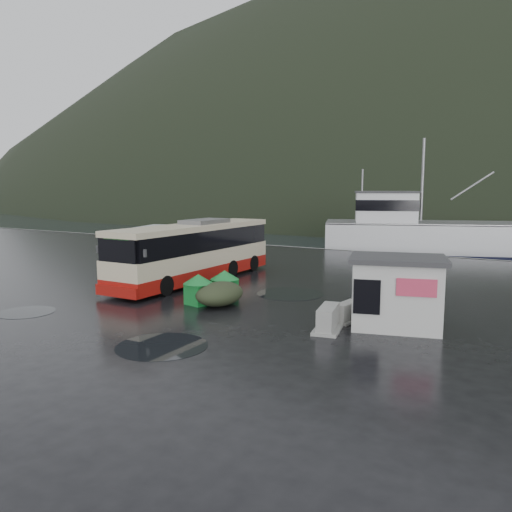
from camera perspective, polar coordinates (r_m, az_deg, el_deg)
The scene contains 14 objects.
ground at distance 23.44m, azimuth -7.60°, elevation -4.51°, with size 160.00×160.00×0.00m, color black.
harbor_water at distance 128.90m, azimuth 24.12°, elevation 4.84°, with size 300.00×180.00×0.02m, color black.
quay_edge at distance 40.87m, azimuth 9.88°, elevation 0.66°, with size 160.00×0.60×1.50m, color #999993.
coach_bus at distance 27.19m, azimuth -6.95°, elevation -2.80°, with size 2.93×11.62×3.28m, color beige, non-canonical shape.
white_van at distance 28.42m, azimuth -12.11°, elevation -2.46°, with size 2.29×6.68×2.80m, color silver, non-canonical shape.
waste_bin_left at distance 22.62m, azimuth -3.58°, elevation -4.90°, with size 0.94×0.94×1.30m, color #167D30, non-canonical shape.
waste_bin_right at distance 21.68m, azimuth -6.57°, elevation -5.49°, with size 0.94×0.94×1.31m, color #167D30, non-canonical shape.
dome_tent at distance 21.43m, azimuth -4.17°, elevation -5.62°, with size 1.80×2.52×0.99m, color #2E3721, non-canonical shape.
ticket_kiosk at distance 18.74m, azimuth 15.64°, elevation -7.84°, with size 3.28×2.49×2.56m, color silver, non-canonical shape.
jersey_barrier_a at distance 19.40m, azimuth 15.59°, elevation -7.31°, with size 0.74×1.48×0.74m, color #999993, non-canonical shape.
jersey_barrier_b at distance 19.20m, azimuth 10.36°, elevation -7.30°, with size 0.71×1.43×0.71m, color #999993, non-canonical shape.
jersey_barrier_c at distance 17.83m, azimuth 8.21°, elevation -8.42°, with size 0.87×1.73×0.87m, color #999993, non-canonical shape.
fishing_trawler at distance 47.32m, azimuth 21.92°, elevation 1.17°, with size 26.84×5.88×10.74m, color silver, non-canonical shape.
puddles at distance 20.24m, azimuth -6.70°, elevation -6.44°, with size 10.26×12.17×0.01m.
Camera 1 is at (14.14, -18.03, 4.93)m, focal length 35.00 mm.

